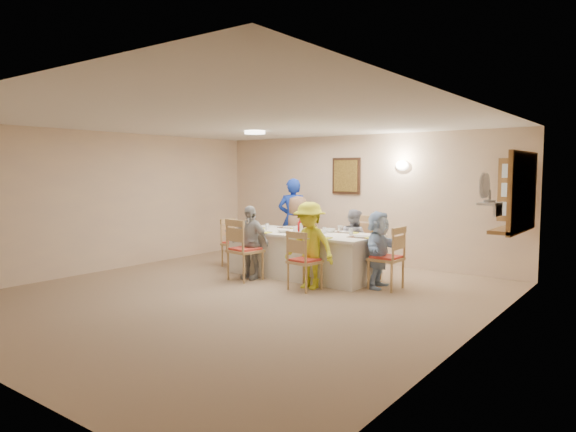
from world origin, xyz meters
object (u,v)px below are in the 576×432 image
Objects in this scene: diner_back_left at (298,231)px; serving_hatch at (523,192)px; chair_left_end at (236,243)px; diner_front_right at (309,245)px; condiment_ketchup at (300,225)px; chair_front_left at (245,249)px; diner_back_right at (354,242)px; desk_fan at (487,191)px; dining_table at (303,254)px; chair_right_end at (386,257)px; diner_front_left at (250,242)px; caregiver at (293,220)px; chair_back_right at (357,244)px; chair_back_left at (301,239)px; diner_right_end at (378,249)px; chair_front_right at (305,260)px.

serving_hatch is at bearing -168.33° from diner_back_left.
serving_hatch is 1.65× the size of chair_left_end.
diner_front_right is at bearing -108.93° from chair_left_end.
serving_hatch is 3.52m from condiment_ketchup.
chair_front_left is 1.91m from diner_back_right.
serving_hatch reaches higher than desk_fan.
dining_table is 1.55m from chair_right_end.
caregiver is (-0.45, 1.83, 0.21)m from diner_front_left.
diner_front_left is at bearing -126.97° from chair_left_end.
desk_fan is at bearing -98.86° from chair_left_end.
desk_fan reaches higher than diner_front_left.
serving_hatch is 1.22× the size of diner_front_left.
dining_table is at bearing -123.01° from chair_back_right.
dining_table is 1.95× the size of diner_back_left.
chair_back_left is at bearing -51.28° from chair_left_end.
caregiver is (-4.24, 1.77, -0.72)m from desk_fan.
chair_back_left is at bearing 178.94° from serving_hatch.
desk_fan is 3.93m from chair_front_left.
chair_back_right is 0.62× the size of caregiver.
diner_back_left is (-1.20, -0.12, 0.16)m from chair_back_right.
caregiver is at bearing 98.54° from diner_front_left.
chair_right_end is 1.17m from diner_back_right.
caregiver is at bearing -24.87° from chair_left_end.
diner_right_end is 5.22× the size of condiment_ketchup.
chair_front_left is at bearing -158.59° from serving_hatch.
diner_back_left is 1.00× the size of diner_front_right.
desk_fan is at bearing -11.05° from dining_table.
diner_right_end reaches higher than chair_back_left.
diner_front_right is at bearing -48.58° from dining_table.
chair_front_left is at bearing -95.27° from diner_front_left.
diner_right_end is 0.72× the size of caregiver.
caregiver is at bearing 57.29° from diner_right_end.
condiment_ketchup is (-0.69, 0.84, 0.42)m from chair_front_right.
diner_front_left reaches higher than condiment_ketchup.
chair_back_right reaches higher than dining_table.
chair_back_right is 1.05× the size of chair_right_end.
diner_back_right is (2.15, 0.68, 0.12)m from chair_left_end.
chair_right_end is 1.18m from diner_front_right.
desk_fan is at bearing -4.40° from diner_front_left.
chair_left_end is 2.97m from diner_right_end.
caregiver is at bearing -43.84° from chair_front_right.
chair_back_right is (1.20, 0.00, -0.01)m from chair_back_left.
chair_front_right is (-2.59, -0.18, -1.10)m from desk_fan.
chair_front_left is at bearing -177.31° from desk_fan.
diner_front_left reaches higher than dining_table.
chair_back_left is at bearing 60.65° from diner_right_end.
chair_right_end is (0.95, -0.80, -0.02)m from chair_back_right.
diner_front_right is (1.20, -1.36, -0.00)m from diner_back_left.
desk_fan reaches higher than chair_back_right.
diner_back_left is at bearing 161.02° from desk_fan.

